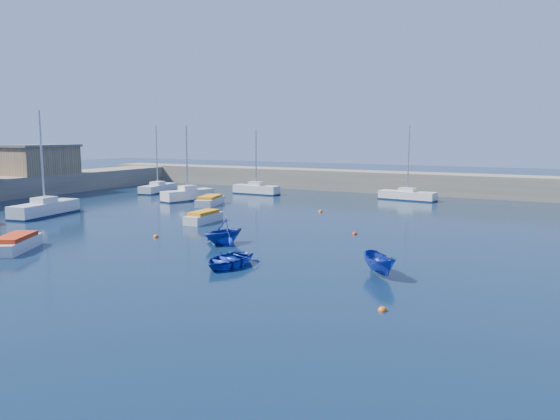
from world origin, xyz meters
The scene contains 18 objects.
ground centered at (0.00, 0.00, 0.00)m, with size 220.00×220.00×0.00m, color #0C1F35.
back_wall centered at (0.00, 46.00, 1.30)m, with size 96.00×4.50×2.60m, color #7B725D.
brick_shed_a centered at (-42.00, 24.00, 4.10)m, with size 6.00×8.00×3.40m, color #856F4D.
sailboat_2 centered at (-25.47, 11.43, 0.67)m, with size 3.32×7.43×9.47m.
sailboat_3 centered at (-21.16, 26.82, 0.66)m, with size 3.28×6.41×8.28m.
sailboat_4 centered at (-29.82, 31.88, 0.55)m, with size 3.02×6.76×8.51m.
sailboat_5 centered at (-17.75, 36.10, 0.62)m, with size 5.99×1.87×7.93m.
sailboat_6 centered at (0.44, 38.76, 0.55)m, with size 6.52×2.55×8.30m.
motorboat_0 centered at (-14.28, 0.27, 0.48)m, with size 3.61×4.72×1.01m.
motorboat_1 centered at (-10.39, 15.01, 0.46)m, with size 1.62×4.08×0.98m.
motorboat_2 centered at (-16.65, 24.77, 0.47)m, with size 3.01×5.10×0.99m.
dinghy_center centered at (-0.07, 3.10, 0.38)m, with size 2.64×3.69×0.77m, color #152B96.
dinghy_left centered at (-3.87, 8.29, 0.84)m, with size 2.76×3.20×1.68m, color #152B96.
dinghy_right centered at (8.02, 5.22, 0.58)m, with size 1.14×3.02×1.17m, color #152B96.
buoy_0 centered at (-9.48, 7.99, 0.00)m, with size 0.40×0.40×0.40m, color #DF580B.
buoy_1 centered at (2.71, 15.81, 0.00)m, with size 0.38×0.38×0.38m, color #B82A0D.
buoy_3 centered at (-4.28, 25.34, 0.00)m, with size 0.42×0.42×0.42m, color #DF580B.
buoy_5 centered at (9.94, -0.36, 0.00)m, with size 0.38×0.38×0.38m, color #DF580B.
Camera 1 is at (16.52, -21.77, 7.30)m, focal length 35.00 mm.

